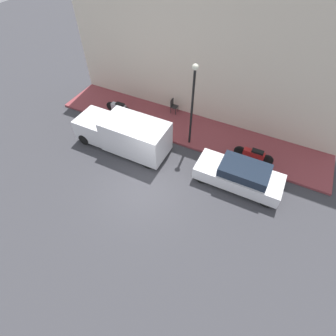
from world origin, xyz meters
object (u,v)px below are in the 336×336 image
delivery_van (123,133)px  motorcycle_red (254,154)px  parked_car (240,175)px  scooter_silver (119,108)px  streetlamp (193,98)px  cafe_chair (173,105)px

delivery_van → motorcycle_red: delivery_van is taller
motorcycle_red → parked_car: bearing=171.6°
parked_car → motorcycle_red: size_ratio=2.00×
motorcycle_red → scooter_silver: bearing=88.0°
scooter_silver → streetlamp: streetlamp is taller
scooter_silver → motorcycle_red: size_ratio=0.89×
delivery_van → scooter_silver: (2.31, 1.89, -0.40)m
delivery_van → streetlamp: size_ratio=1.14×
delivery_van → motorcycle_red: (2.01, -6.76, -0.41)m
motorcycle_red → streetlamp: (-0.19, 3.59, 2.46)m
scooter_silver → streetlamp: size_ratio=0.40×
cafe_chair → parked_car: bearing=-125.0°
streetlamp → cafe_chair: (2.16, 2.06, -2.37)m
scooter_silver → motorcycle_red: scooter_silver is taller
delivery_van → streetlamp: bearing=-60.2°
delivery_van → cafe_chair: bearing=-15.6°
parked_car → cafe_chair: (3.77, 5.39, 0.01)m
parked_car → cafe_chair: size_ratio=4.54×
scooter_silver → streetlamp: 5.64m
parked_car → streetlamp: size_ratio=0.90×
delivery_van → streetlamp: streetlamp is taller
delivery_van → motorcycle_red: size_ratio=2.53×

